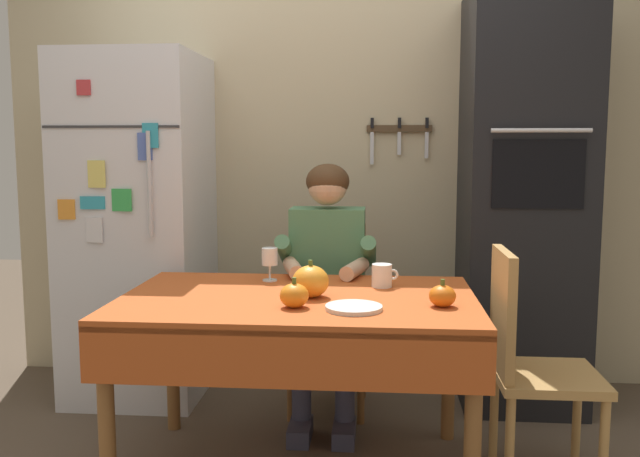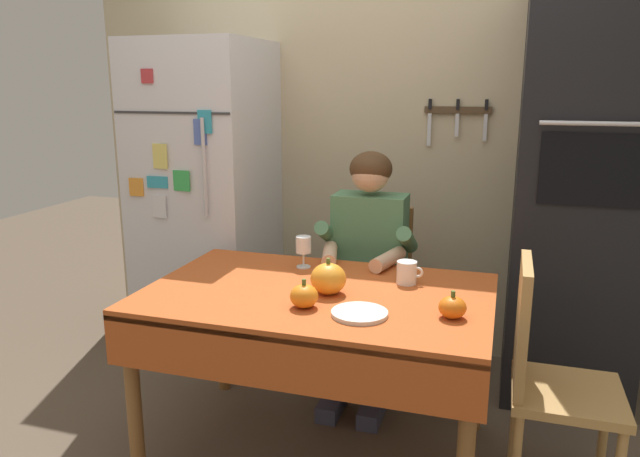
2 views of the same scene
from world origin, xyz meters
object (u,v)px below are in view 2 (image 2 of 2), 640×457
(wall_oven, at_px, (580,192))
(serving_tray, at_px, (360,313))
(chair_behind_person, at_px, (374,286))
(wine_glass, at_px, (303,246))
(dining_table, at_px, (316,312))
(chair_right_side, at_px, (547,371))
(seated_person, at_px, (367,255))
(coffee_mug, at_px, (407,272))
(pumpkin_large, at_px, (452,307))
(refrigerator, at_px, (207,201))
(pumpkin_medium, at_px, (304,296))
(pumpkin_small, at_px, (328,279))

(wall_oven, relative_size, serving_tray, 10.07)
(wall_oven, xyz_separation_m, chair_behind_person, (-0.98, -0.13, -0.54))
(chair_behind_person, xyz_separation_m, wine_glass, (-0.23, -0.49, 0.33))
(dining_table, bearing_deg, chair_right_side, 1.98)
(seated_person, relative_size, coffee_mug, 11.09)
(seated_person, xyz_separation_m, pumpkin_large, (0.48, -0.72, 0.04))
(refrigerator, height_order, pumpkin_medium, refrigerator)
(wall_oven, distance_m, coffee_mug, 1.04)
(wine_glass, bearing_deg, chair_right_side, -14.60)
(wall_oven, bearing_deg, coffee_mug, -135.58)
(pumpkin_medium, bearing_deg, pumpkin_large, 6.27)
(wine_glass, distance_m, serving_tray, 0.64)
(pumpkin_medium, bearing_deg, dining_table, 92.99)
(seated_person, height_order, pumpkin_medium, seated_person)
(refrigerator, bearing_deg, wall_oven, 1.14)
(serving_tray, bearing_deg, chair_behind_person, 99.13)
(refrigerator, height_order, wall_oven, wall_oven)
(dining_table, bearing_deg, chair_behind_person, 84.93)
(dining_table, distance_m, serving_tray, 0.31)
(pumpkin_medium, xyz_separation_m, pumpkin_small, (0.04, 0.17, 0.02))
(refrigerator, height_order, pumpkin_large, refrigerator)
(dining_table, relative_size, pumpkin_medium, 12.52)
(wine_glass, xyz_separation_m, pumpkin_large, (0.71, -0.42, -0.06))
(pumpkin_medium, relative_size, serving_tray, 0.54)
(chair_behind_person, height_order, chair_right_side, same)
(chair_behind_person, relative_size, seated_person, 0.75)
(pumpkin_medium, bearing_deg, chair_behind_person, 86.38)
(chair_right_side, bearing_deg, wall_oven, 80.50)
(chair_behind_person, relative_size, coffee_mug, 8.29)
(dining_table, distance_m, pumpkin_large, 0.58)
(pumpkin_medium, bearing_deg, serving_tray, -4.41)
(pumpkin_small, relative_size, serving_tray, 0.71)
(refrigerator, xyz_separation_m, chair_behind_person, (1.02, -0.09, -0.39))
(refrigerator, xyz_separation_m, seated_person, (1.02, -0.28, -0.16))
(dining_table, xyz_separation_m, wine_glass, (-0.16, 0.31, 0.19))
(seated_person, distance_m, pumpkin_small, 0.61)
(wall_oven, bearing_deg, pumpkin_medium, -133.49)
(chair_behind_person, xyz_separation_m, chair_right_side, (0.83, -0.76, 0.00))
(wall_oven, bearing_deg, chair_right_side, -99.50)
(refrigerator, height_order, wine_glass, refrigerator)
(wine_glass, bearing_deg, wall_oven, 27.01)
(wine_glass, height_order, pumpkin_large, wine_glass)
(coffee_mug, distance_m, serving_tray, 0.43)
(dining_table, distance_m, wine_glass, 0.39)
(refrigerator, xyz_separation_m, wall_oven, (2.00, 0.04, 0.15))
(seated_person, relative_size, pumpkin_small, 8.40)
(dining_table, distance_m, seated_person, 0.61)
(chair_behind_person, distance_m, pumpkin_medium, 1.01)
(dining_table, relative_size, wine_glass, 9.51)
(pumpkin_medium, distance_m, pumpkin_small, 0.18)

